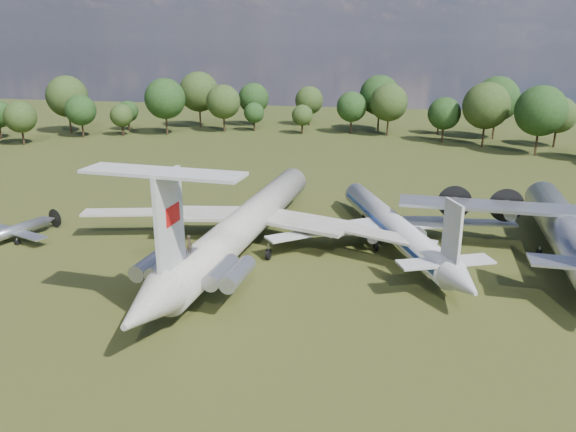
% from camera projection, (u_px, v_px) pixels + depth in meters
% --- Properties ---
extents(ground, '(300.00, 300.00, 0.00)m').
position_uv_depth(ground, '(201.00, 249.00, 70.27)').
color(ground, '#243913').
rests_on(ground, ground).
extents(il62_airliner, '(48.85, 61.46, 5.75)m').
position_uv_depth(il62_airliner, '(248.00, 228.00, 68.95)').
color(il62_airliner, silver).
rests_on(il62_airliner, ground).
extents(tu104_jet, '(46.79, 52.52, 4.33)m').
position_uv_depth(tu104_jet, '(393.00, 231.00, 70.29)').
color(tu104_jet, silver).
rests_on(tu104_jet, ground).
extents(an12_transport, '(40.14, 44.60, 5.73)m').
position_uv_depth(an12_transport, '(565.00, 235.00, 66.58)').
color(an12_transport, '#9C9FA4').
rests_on(an12_transport, ground).
extents(small_prop_northwest, '(15.16, 17.65, 2.19)m').
position_uv_depth(small_prop_northwest, '(12.00, 234.00, 72.19)').
color(small_prop_northwest, '#9C9DA3').
rests_on(small_prop_northwest, ground).
extents(person_on_il62, '(0.78, 0.68, 1.82)m').
position_uv_depth(person_on_il62, '(189.00, 244.00, 53.04)').
color(person_on_il62, olive).
rests_on(person_on_il62, il62_airliner).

